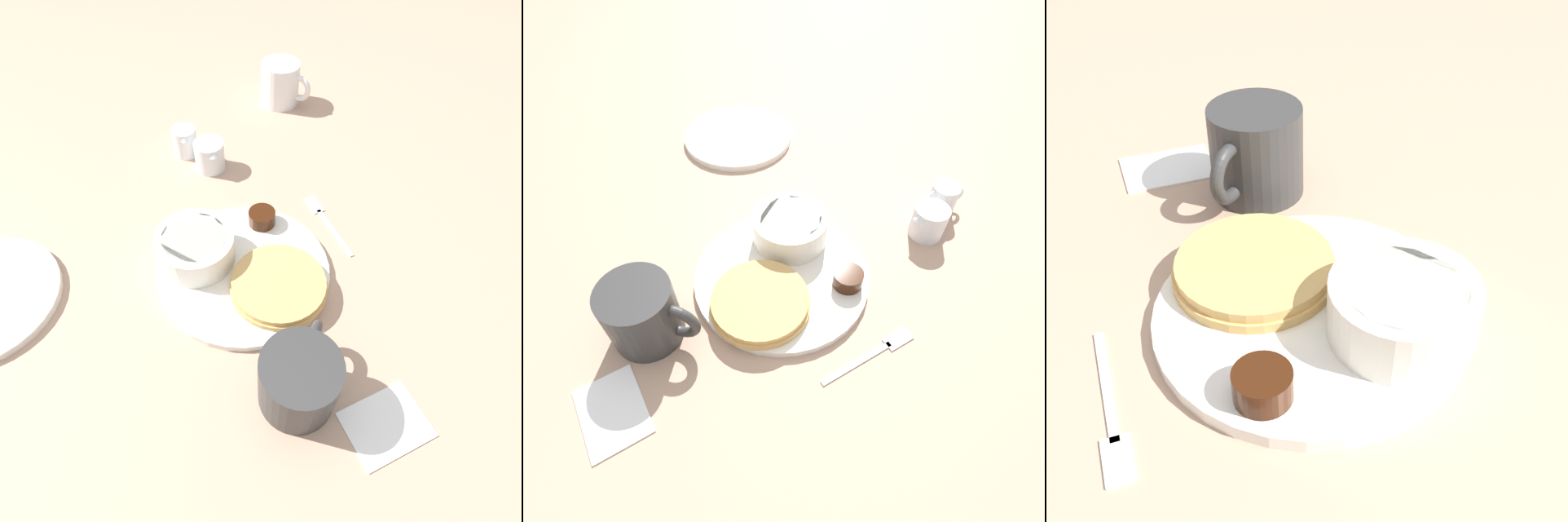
{
  "view_description": "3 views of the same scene",
  "coord_description": "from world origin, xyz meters",
  "views": [
    {
      "loc": [
        -0.19,
        -0.3,
        0.5
      ],
      "look_at": [
        0.02,
        -0.02,
        0.04
      ],
      "focal_mm": 28.0,
      "sensor_mm": 36.0,
      "label": 1
    },
    {
      "loc": [
        0.27,
        -0.25,
        0.48
      ],
      "look_at": [
        -0.0,
        0.01,
        0.03
      ],
      "focal_mm": 28.0,
      "sensor_mm": 36.0,
      "label": 2
    },
    {
      "loc": [
        0.2,
        0.32,
        0.37
      ],
      "look_at": [
        -0.01,
        -0.02,
        0.04
      ],
      "focal_mm": 45.0,
      "sensor_mm": 36.0,
      "label": 3
    }
  ],
  "objects": [
    {
      "name": "coffee_mug",
      "position": [
        -0.05,
        -0.19,
        0.05
      ],
      "size": [
        0.12,
        0.09,
        0.09
      ],
      "color": "#333333",
      "rests_on": "ground_plane"
    },
    {
      "name": "ground_plane",
      "position": [
        0.0,
        0.0,
        0.0
      ],
      "size": [
        4.0,
        4.0,
        0.0
      ],
      "primitive_type": "plane",
      "color": "tan"
    },
    {
      "name": "creamer_pitcher_near",
      "position": [
        0.09,
        0.24,
        0.03
      ],
      "size": [
        0.05,
        0.08,
        0.06
      ],
      "color": "white",
      "rests_on": "ground_plane"
    },
    {
      "name": "butter_ramekin",
      "position": [
        -0.04,
        0.08,
        0.03
      ],
      "size": [
        0.05,
        0.05,
        0.05
      ],
      "color": "white",
      "rests_on": "plate"
    },
    {
      "name": "syrup_cup",
      "position": [
        0.08,
        0.06,
        0.02
      ],
      "size": [
        0.04,
        0.04,
        0.02
      ],
      "color": "#38190A",
      "rests_on": "plate"
    },
    {
      "name": "creamer_pitcher_far",
      "position": [
        0.07,
        0.3,
        0.03
      ],
      "size": [
        0.04,
        0.06,
        0.05
      ],
      "color": "white",
      "rests_on": "ground_plane"
    },
    {
      "name": "second_mug",
      "position": [
        0.33,
        0.33,
        0.04
      ],
      "size": [
        0.08,
        0.11,
        0.08
      ],
      "color": "white",
      "rests_on": "ground_plane"
    },
    {
      "name": "bowl",
      "position": [
        -0.04,
        0.06,
        0.04
      ],
      "size": [
        0.11,
        0.11,
        0.05
      ],
      "color": "white",
      "rests_on": "plate"
    },
    {
      "name": "pancake_stack",
      "position": [
        0.02,
        -0.06,
        0.02
      ],
      "size": [
        0.14,
        0.14,
        0.02
      ],
      "color": "tan",
      "rests_on": "plate"
    },
    {
      "name": "plate",
      "position": [
        0.0,
        0.0,
        0.01
      ],
      "size": [
        0.25,
        0.25,
        0.01
      ],
      "color": "white",
      "rests_on": "ground_plane"
    },
    {
      "name": "napkin",
      "position": [
        0.01,
        -0.28,
        0.0
      ],
      "size": [
        0.11,
        0.09,
        0.0
      ],
      "color": "white",
      "rests_on": "ground_plane"
    },
    {
      "name": "fork",
      "position": [
        0.17,
        0.01,
        0.0
      ],
      "size": [
        0.04,
        0.14,
        0.0
      ],
      "color": "silver",
      "rests_on": "ground_plane"
    }
  ]
}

